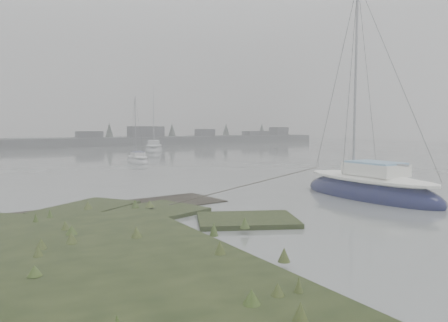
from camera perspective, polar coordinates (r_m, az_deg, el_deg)
ground at (r=44.24m, az=-20.18°, el=-0.11°), size 160.00×160.00×0.00m
far_shoreline at (r=83.02m, az=-5.95°, el=2.85°), size 60.00×8.00×4.15m
sailboat_main at (r=22.27m, az=18.43°, el=-3.64°), size 2.73×8.01×11.26m
sailboat_white at (r=41.72m, az=-11.22°, el=0.10°), size 2.01×4.86×6.68m
sailboat_far_b at (r=59.27m, az=-9.15°, el=1.55°), size 4.81×7.11×9.58m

